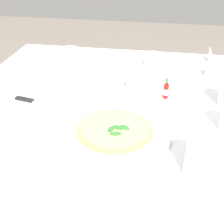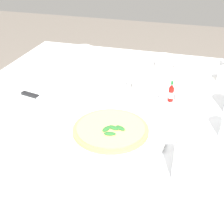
{
  "view_description": "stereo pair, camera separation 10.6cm",
  "coord_description": "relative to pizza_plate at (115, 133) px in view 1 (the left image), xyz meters",
  "views": [
    {
      "loc": [
        0.18,
        -1.0,
        1.29
      ],
      "look_at": [
        0.03,
        -0.11,
        0.75
      ],
      "focal_mm": 48.71,
      "sensor_mm": 36.0,
      "label": 1
    },
    {
      "loc": [
        0.28,
        -0.98,
        1.29
      ],
      "look_at": [
        0.03,
        -0.11,
        0.75
      ],
      "focal_mm": 48.71,
      "sensor_mm": 36.0,
      "label": 2
    }
  ],
  "objects": [
    {
      "name": "coffee_cup_far_left",
      "position": [
        0.03,
        0.33,
        0.02
      ],
      "size": [
        0.13,
        0.13,
        0.07
      ],
      "color": "white",
      "rests_on": "dining_table"
    },
    {
      "name": "pizza_plate",
      "position": [
        0.0,
        0.0,
        0.0
      ],
      "size": [
        0.35,
        0.35,
        0.02
      ],
      "color": "white",
      "rests_on": "dining_table"
    },
    {
      "name": "salt_shaker",
      "position": [
        0.18,
        0.29,
        0.01
      ],
      "size": [
        0.03,
        0.03,
        0.06
      ],
      "color": "white",
      "rests_on": "dining_table"
    },
    {
      "name": "coffee_cup_far_right",
      "position": [
        0.08,
        0.59,
        0.02
      ],
      "size": [
        0.13,
        0.13,
        0.07
      ],
      "color": "white",
      "rests_on": "dining_table"
    },
    {
      "name": "pizza",
      "position": [
        0.0,
        -0.0,
        0.01
      ],
      "size": [
        0.24,
        0.24,
        0.02
      ],
      "color": "#DBAD60",
      "rests_on": "pizza_plate"
    },
    {
      "name": "menu_card",
      "position": [
        0.36,
        0.7,
        0.02
      ],
      "size": [
        0.0,
        0.09,
        0.06
      ],
      "rotation": [
        0.0,
        0.0,
        1.57
      ],
      "color": "white",
      "rests_on": "dining_table"
    },
    {
      "name": "dining_table",
      "position": [
        -0.06,
        0.22,
        -0.13
      ],
      "size": [
        1.18,
        1.18,
        0.73
      ],
      "color": "white",
      "rests_on": "ground_plane"
    },
    {
      "name": "dinner_knife",
      "position": [
        -0.31,
        0.13,
        0.01
      ],
      "size": [
        0.19,
        0.06,
        0.01
      ],
      "rotation": [
        0.0,
        0.0,
        -0.2
      ],
      "color": "silver",
      "rests_on": "napkin_folded"
    },
    {
      "name": "hot_sauce_bottle",
      "position": [
        0.15,
        0.28,
        0.02
      ],
      "size": [
        0.02,
        0.02,
        0.08
      ],
      "color": "#B7140F",
      "rests_on": "dining_table"
    },
    {
      "name": "napkin_folded",
      "position": [
        -0.31,
        0.13,
        -0.0
      ],
      "size": [
        0.25,
        0.19,
        0.02
      ],
      "rotation": [
        0.0,
        0.0,
        -0.32
      ],
      "color": "white",
      "rests_on": "dining_table"
    },
    {
      "name": "water_glass_right_edge",
      "position": [
        0.24,
        -0.13,
        0.05
      ],
      "size": [
        0.07,
        0.07,
        0.13
      ],
      "color": "white",
      "rests_on": "dining_table"
    },
    {
      "name": "pepper_shaker",
      "position": [
        0.13,
        0.27,
        0.01
      ],
      "size": [
        0.03,
        0.03,
        0.06
      ],
      "color": "white",
      "rests_on": "dining_table"
    },
    {
      "name": "coffee_cup_center_back",
      "position": [
        -0.33,
        0.62,
        0.02
      ],
      "size": [
        0.13,
        0.13,
        0.06
      ],
      "color": "white",
      "rests_on": "dining_table"
    },
    {
      "name": "coffee_cup_back_corner",
      "position": [
        0.36,
        0.51,
        0.02
      ],
      "size": [
        0.13,
        0.13,
        0.07
      ],
      "color": "white",
      "rests_on": "dining_table"
    }
  ]
}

